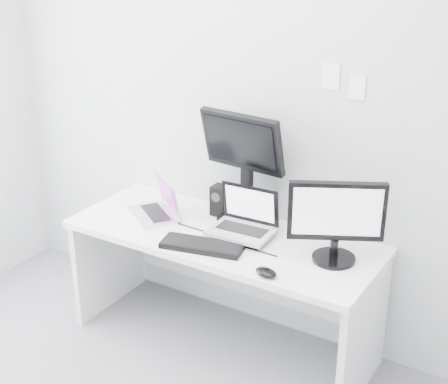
{
  "coord_description": "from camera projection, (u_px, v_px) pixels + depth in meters",
  "views": [
    {
      "loc": [
        1.79,
        -1.65,
        2.42
      ],
      "look_at": [
        0.02,
        1.23,
        1.0
      ],
      "focal_mm": 53.88,
      "sensor_mm": 36.0,
      "label": 1
    }
  ],
  "objects": [
    {
      "name": "back_wall",
      "position": [
        255.0,
        114.0,
        3.83
      ],
      "size": [
        3.6,
        0.0,
        3.6
      ],
      "primitive_type": "plane",
      "rotation": [
        1.57,
        0.0,
        0.0
      ],
      "color": "silver",
      "rests_on": "ground"
    },
    {
      "name": "desk",
      "position": [
        223.0,
        290.0,
        3.94
      ],
      "size": [
        1.8,
        0.7,
        0.73
      ],
      "primitive_type": "cube",
      "color": "white",
      "rests_on": "ground"
    },
    {
      "name": "macbook",
      "position": [
        153.0,
        197.0,
        3.97
      ],
      "size": [
        0.41,
        0.39,
        0.25
      ],
      "primitive_type": "cube",
      "rotation": [
        0.0,
        0.0,
        -0.61
      ],
      "color": "silver",
      "rests_on": "desk"
    },
    {
      "name": "speaker",
      "position": [
        220.0,
        200.0,
        4.01
      ],
      "size": [
        0.11,
        0.11,
        0.18
      ],
      "primitive_type": "cube",
      "rotation": [
        0.0,
        0.0,
        0.23
      ],
      "color": "black",
      "rests_on": "desk"
    },
    {
      "name": "dell_laptop",
      "position": [
        241.0,
        214.0,
        3.7
      ],
      "size": [
        0.36,
        0.28,
        0.29
      ],
      "primitive_type": "cube",
      "rotation": [
        0.0,
        0.0,
        0.05
      ],
      "color": "#AEB0B5",
      "rests_on": "desk"
    },
    {
      "name": "rear_monitor",
      "position": [
        244.0,
        166.0,
        3.83
      ],
      "size": [
        0.52,
        0.22,
        0.69
      ],
      "primitive_type": "cube",
      "rotation": [
        0.0,
        0.0,
        -0.08
      ],
      "color": "black",
      "rests_on": "desk"
    },
    {
      "name": "samsung_monitor",
      "position": [
        336.0,
        221.0,
        3.43
      ],
      "size": [
        0.55,
        0.43,
        0.46
      ],
      "primitive_type": "cube",
      "rotation": [
        0.0,
        0.0,
        0.48
      ],
      "color": "black",
      "rests_on": "desk"
    },
    {
      "name": "keyboard",
      "position": [
        202.0,
        246.0,
        3.63
      ],
      "size": [
        0.47,
        0.25,
        0.03
      ],
      "primitive_type": "cube",
      "rotation": [
        0.0,
        0.0,
        0.22
      ],
      "color": "black",
      "rests_on": "desk"
    },
    {
      "name": "mouse",
      "position": [
        266.0,
        272.0,
        3.36
      ],
      "size": [
        0.14,
        0.11,
        0.04
      ],
      "primitive_type": "ellipsoid",
      "rotation": [
        0.0,
        0.0,
        -0.28
      ],
      "color": "black",
      "rests_on": "desk"
    },
    {
      "name": "wall_note_0",
      "position": [
        330.0,
        76.0,
        3.51
      ],
      "size": [
        0.1,
        0.0,
        0.14
      ],
      "primitive_type": "cube",
      "color": "white",
      "rests_on": "back_wall"
    },
    {
      "name": "wall_note_1",
      "position": [
        357.0,
        88.0,
        3.45
      ],
      "size": [
        0.09,
        0.0,
        0.13
      ],
      "primitive_type": "cube",
      "color": "white",
      "rests_on": "back_wall"
    }
  ]
}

